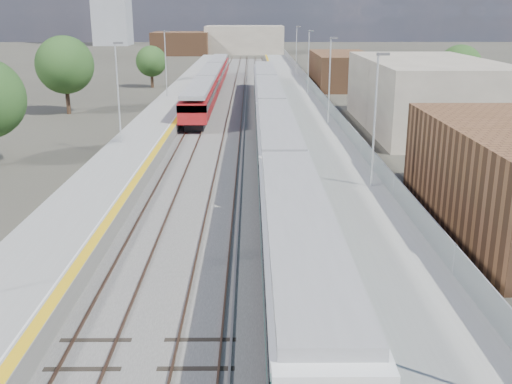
{
  "coord_description": "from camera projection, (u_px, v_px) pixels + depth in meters",
  "views": [
    {
      "loc": [
        -0.26,
        -10.89,
        10.64
      ],
      "look_at": [
        -0.04,
        16.97,
        2.2
      ],
      "focal_mm": 42.0,
      "sensor_mm": 36.0,
      "label": 1
    }
  ],
  "objects": [
    {
      "name": "buildings",
      "position": [
        176.0,
        11.0,
        142.92
      ],
      "size": [
        72.0,
        185.5,
        40.0
      ],
      "color": "brown",
      "rests_on": "ground"
    },
    {
      "name": "tree_b",
      "position": [
        65.0,
        65.0,
        63.15
      ],
      "size": [
        6.08,
        6.08,
        8.24
      ],
      "color": "#382619",
      "rests_on": "ground"
    },
    {
      "name": "tree_d",
      "position": [
        460.0,
        67.0,
        69.76
      ],
      "size": [
        5.14,
        5.14,
        6.96
      ],
      "color": "#382619",
      "rests_on": "ground"
    },
    {
      "name": "ground",
      "position": [
        254.0,
        119.0,
        61.36
      ],
      "size": [
        320.0,
        320.0,
        0.0
      ],
      "primitive_type": "plane",
      "color": "#47443A",
      "rests_on": "ground"
    },
    {
      "name": "tracks",
      "position": [
        239.0,
        112.0,
        65.32
      ],
      "size": [
        8.96,
        160.0,
        0.17
      ],
      "color": "#4C3323",
      "rests_on": "ground"
    },
    {
      "name": "red_train",
      "position": [
        211.0,
        80.0,
        78.54
      ],
      "size": [
        2.67,
        54.3,
        3.38
      ],
      "color": "black",
      "rests_on": "ground"
    },
    {
      "name": "tree_c",
      "position": [
        151.0,
        61.0,
        85.76
      ],
      "size": [
        4.39,
        4.39,
        5.95
      ],
      "color": "#382619",
      "rests_on": "ground"
    },
    {
      "name": "platform_left",
      "position": [
        169.0,
        111.0,
        63.53
      ],
      "size": [
        4.3,
        155.0,
        8.52
      ],
      "color": "slate",
      "rests_on": "ground"
    },
    {
      "name": "platform_right",
      "position": [
        303.0,
        110.0,
        63.63
      ],
      "size": [
        4.7,
        155.0,
        8.52
      ],
      "color": "slate",
      "rests_on": "ground"
    },
    {
      "name": "ballast_bed",
      "position": [
        233.0,
        115.0,
        63.73
      ],
      "size": [
        10.5,
        155.0,
        0.06
      ],
      "primitive_type": "cube",
      "color": "#565451",
      "rests_on": "ground"
    },
    {
      "name": "green_train",
      "position": [
        272.0,
        117.0,
        49.87
      ],
      "size": [
        2.78,
        77.48,
        3.06
      ],
      "color": "black",
      "rests_on": "ground"
    }
  ]
}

